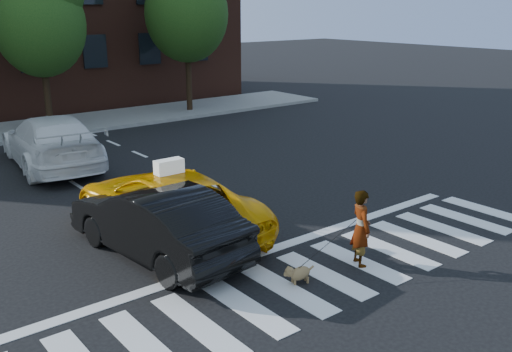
{
  "coord_description": "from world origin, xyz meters",
  "views": [
    {
      "loc": [
        -7.5,
        -7.25,
        5.18
      ],
      "look_at": [
        0.93,
        3.37,
        1.1
      ],
      "focal_mm": 40.0,
      "sensor_mm": 36.0,
      "label": 1
    }
  ],
  "objects_px": {
    "taxi": "(166,203)",
    "woman": "(361,228)",
    "white_suv": "(51,141)",
    "tree_right": "(187,3)",
    "dog": "(298,273)",
    "tree_mid": "(40,13)",
    "black_sedan": "(156,222)"
  },
  "relations": [
    {
      "from": "black_sedan",
      "to": "tree_right",
      "type": "bearing_deg",
      "value": -130.54
    },
    {
      "from": "tree_right",
      "to": "black_sedan",
      "type": "xyz_separation_m",
      "value": [
        -9.68,
        -14.09,
        -4.49
      ]
    },
    {
      "from": "tree_right",
      "to": "black_sedan",
      "type": "bearing_deg",
      "value": -124.48
    },
    {
      "from": "taxi",
      "to": "dog",
      "type": "distance_m",
      "value": 3.82
    },
    {
      "from": "taxi",
      "to": "black_sedan",
      "type": "xyz_separation_m",
      "value": [
        -0.74,
        -0.87,
        -0.0
      ]
    },
    {
      "from": "tree_mid",
      "to": "taxi",
      "type": "xyz_separation_m",
      "value": [
        -1.93,
        -13.22,
        -4.08
      ]
    },
    {
      "from": "tree_right",
      "to": "taxi",
      "type": "relative_size",
      "value": 1.38
    },
    {
      "from": "tree_right",
      "to": "white_suv",
      "type": "bearing_deg",
      "value": -147.56
    },
    {
      "from": "taxi",
      "to": "woman",
      "type": "relative_size",
      "value": 3.44
    },
    {
      "from": "tree_mid",
      "to": "woman",
      "type": "relative_size",
      "value": 4.38
    },
    {
      "from": "tree_right",
      "to": "taxi",
      "type": "height_order",
      "value": "tree_right"
    },
    {
      "from": "black_sedan",
      "to": "white_suv",
      "type": "bearing_deg",
      "value": -101.1
    },
    {
      "from": "white_suv",
      "to": "woman",
      "type": "distance_m",
      "value": 11.65
    },
    {
      "from": "woman",
      "to": "dog",
      "type": "bearing_deg",
      "value": 107.95
    },
    {
      "from": "tree_mid",
      "to": "woman",
      "type": "height_order",
      "value": "tree_mid"
    },
    {
      "from": "tree_right",
      "to": "taxi",
      "type": "xyz_separation_m",
      "value": [
        -8.93,
        -13.22,
        -4.49
      ]
    },
    {
      "from": "white_suv",
      "to": "dog",
      "type": "distance_m",
      "value": 11.29
    },
    {
      "from": "tree_right",
      "to": "white_suv",
      "type": "height_order",
      "value": "tree_right"
    },
    {
      "from": "white_suv",
      "to": "tree_right",
      "type": "bearing_deg",
      "value": -141.05
    },
    {
      "from": "taxi",
      "to": "woman",
      "type": "height_order",
      "value": "woman"
    },
    {
      "from": "tree_right",
      "to": "tree_mid",
      "type": "bearing_deg",
      "value": 180.0
    },
    {
      "from": "taxi",
      "to": "white_suv",
      "type": "relative_size",
      "value": 0.94
    },
    {
      "from": "tree_right",
      "to": "taxi",
      "type": "distance_m",
      "value": 16.57
    },
    {
      "from": "taxi",
      "to": "dog",
      "type": "xyz_separation_m",
      "value": [
        0.74,
        -3.71,
        -0.56
      ]
    },
    {
      "from": "tree_mid",
      "to": "woman",
      "type": "bearing_deg",
      "value": -88.74
    },
    {
      "from": "taxi",
      "to": "black_sedan",
      "type": "height_order",
      "value": "taxi"
    },
    {
      "from": "white_suv",
      "to": "black_sedan",
      "type": "bearing_deg",
      "value": 91.47
    },
    {
      "from": "tree_right",
      "to": "woman",
      "type": "distance_m",
      "value": 18.87
    },
    {
      "from": "white_suv",
      "to": "dog",
      "type": "xyz_separation_m",
      "value": [
        0.74,
        -11.25,
        -0.65
      ]
    },
    {
      "from": "black_sedan",
      "to": "dog",
      "type": "distance_m",
      "value": 3.25
    },
    {
      "from": "dog",
      "to": "white_suv",
      "type": "bearing_deg",
      "value": 111.35
    },
    {
      "from": "taxi",
      "to": "black_sedan",
      "type": "relative_size",
      "value": 1.19
    }
  ]
}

